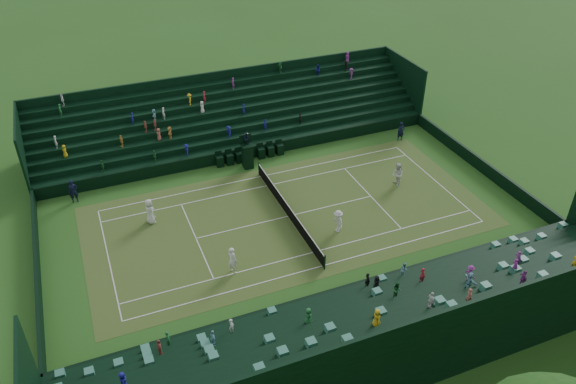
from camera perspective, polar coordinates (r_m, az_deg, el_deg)
name	(u,v)px	position (r m, az deg, el deg)	size (l,w,h in m)	color
ground	(288,216)	(38.14, 0.00, -2.50)	(160.00, 160.00, 0.00)	#2B5B1D
court_surface	(288,216)	(38.14, 0.00, -2.49)	(12.97, 26.77, 0.01)	#306C24
perimeter_wall_north	(480,165)	(45.32, 18.95, 2.64)	(17.17, 0.20, 1.00)	black
perimeter_wall_south	(37,270)	(36.27, -24.13, -7.26)	(17.17, 0.20, 1.00)	black
perimeter_wall_east	(345,292)	(31.95, 5.85, -10.11)	(0.20, 31.77, 1.00)	black
perimeter_wall_west	(248,153)	(44.58, -4.14, 4.01)	(0.20, 31.77, 1.00)	black
north_grandstand	(386,332)	(28.75, 9.88, -13.86)	(6.60, 32.00, 4.90)	black
south_grandstand	(231,119)	(47.63, -5.82, 7.40)	(6.60, 32.00, 4.90)	black
tennis_net	(288,210)	(37.83, 0.00, -1.86)	(11.67, 0.10, 1.06)	black
umpire_chair	(247,153)	(43.01, -4.15, 3.99)	(0.94, 0.94, 2.96)	black
courtside_chairs	(250,155)	(44.37, -3.86, 3.80)	(0.56, 5.53, 1.21)	black
player_near_west	(150,211)	(38.18, -13.86, -1.92)	(0.89, 0.58, 1.81)	silver
player_near_east	(232,260)	(33.34, -5.67, -6.90)	(0.67, 0.44, 1.84)	white
player_far_west	(397,175)	(41.60, 11.06, 1.72)	(0.89, 0.69, 1.83)	silver
player_far_east	(338,221)	(36.49, 5.09, -2.98)	(1.05, 0.61, 1.62)	white
line_judge_north	(401,131)	(47.89, 11.40, 6.06)	(0.60, 0.39, 1.64)	black
line_judge_south	(73,191)	(41.89, -20.98, 0.07)	(0.63, 0.42, 1.74)	black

